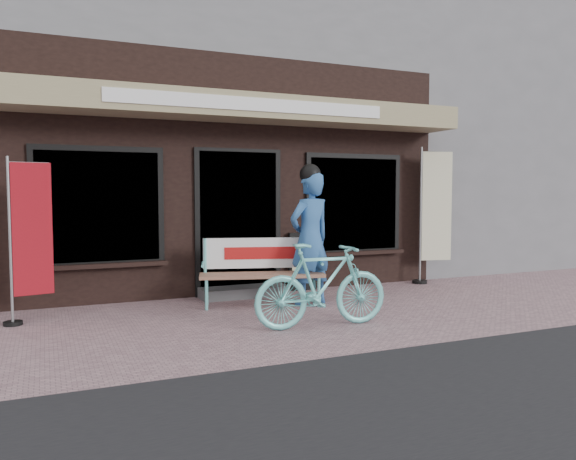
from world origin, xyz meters
name	(u,v)px	position (x,y,z in m)	size (l,w,h in m)	color
ground	(292,321)	(0.00, 0.00, 0.00)	(70.00, 70.00, 0.00)	#A47D84
storefront	(190,119)	(0.00, 4.96, 2.99)	(7.00, 6.77, 6.00)	black
neighbor_right_near	(499,145)	(8.50, 5.50, 2.80)	(10.00, 7.00, 5.60)	slate
bench	(262,266)	(0.04, 1.10, 0.54)	(1.74, 0.87, 0.91)	#6DD6D2
person	(310,236)	(0.66, 0.87, 0.95)	(0.76, 0.59, 1.94)	#2F60A2
bicycle	(322,285)	(0.21, -0.39, 0.49)	(0.46, 1.62, 0.97)	#6DD6D2
nobori_red	(29,238)	(-2.86, 1.17, 1.01)	(0.58, 0.25, 1.96)	gray
nobori_cream	(434,213)	(3.37, 1.65, 1.19)	(0.68, 0.31, 2.31)	gray
menu_stand	(303,261)	(1.04, 1.91, 0.47)	(0.46, 0.13, 0.91)	black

